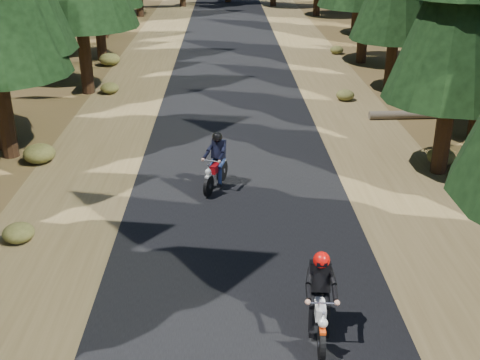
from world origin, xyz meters
name	(u,v)px	position (x,y,z in m)	size (l,w,h in m)	color
ground	(242,249)	(0.00, 0.00, 0.00)	(120.00, 120.00, 0.00)	#463619
road	(237,168)	(0.00, 5.00, 0.01)	(6.00, 100.00, 0.01)	black
shoulder_l	(87,169)	(-4.60, 5.00, 0.00)	(3.20, 100.00, 0.01)	brown
shoulder_r	(386,166)	(4.60, 5.00, 0.00)	(3.20, 100.00, 0.01)	brown
log_near	(443,114)	(8.02, 9.87, 0.16)	(0.32, 0.32, 5.77)	#4C4233
understory_shrubs	(195,133)	(-1.38, 7.50, 0.27)	(13.67, 32.71, 0.65)	#474C1E
rider_lead	(319,311)	(1.30, -3.21, 0.56)	(0.69, 1.90, 1.66)	silver
rider_follow	(216,170)	(-0.63, 3.49, 0.54)	(1.11, 1.88, 1.61)	maroon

